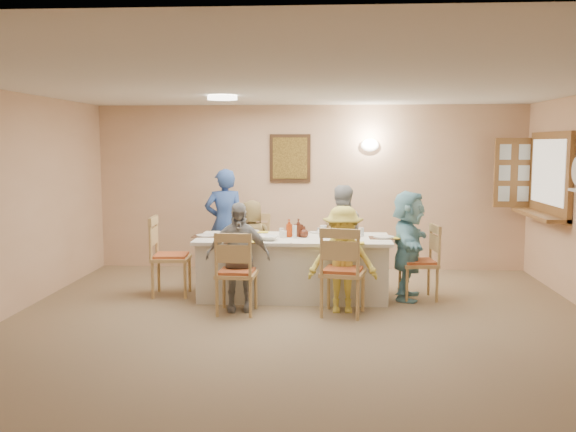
# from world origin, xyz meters

# --- Properties ---
(ground) EXTENTS (7.00, 7.00, 0.00)m
(ground) POSITION_xyz_m (0.00, 0.00, 0.00)
(ground) COLOR #8B7358
(room_walls) EXTENTS (7.00, 7.00, 7.00)m
(room_walls) POSITION_xyz_m (0.00, 0.00, 1.51)
(room_walls) COLOR #D6A981
(room_walls) RESTS_ON ground
(wall_picture) EXTENTS (0.62, 0.05, 0.72)m
(wall_picture) POSITION_xyz_m (-0.30, 3.46, 1.70)
(wall_picture) COLOR #432B17
(wall_picture) RESTS_ON room_walls
(wall_sconce) EXTENTS (0.26, 0.09, 0.18)m
(wall_sconce) POSITION_xyz_m (0.90, 3.44, 1.90)
(wall_sconce) COLOR white
(wall_sconce) RESTS_ON room_walls
(ceiling_light) EXTENTS (0.36, 0.36, 0.05)m
(ceiling_light) POSITION_xyz_m (-1.00, 1.50, 2.47)
(ceiling_light) COLOR white
(ceiling_light) RESTS_ON room_walls
(serving_hatch) EXTENTS (0.06, 1.50, 1.15)m
(serving_hatch) POSITION_xyz_m (3.21, 2.40, 1.50)
(serving_hatch) COLOR olive
(serving_hatch) RESTS_ON room_walls
(hatch_sill) EXTENTS (0.30, 1.50, 0.05)m
(hatch_sill) POSITION_xyz_m (3.09, 2.40, 0.97)
(hatch_sill) COLOR olive
(hatch_sill) RESTS_ON room_walls
(shutter_door) EXTENTS (0.55, 0.04, 1.00)m
(shutter_door) POSITION_xyz_m (2.95, 3.16, 1.50)
(shutter_door) COLOR olive
(shutter_door) RESTS_ON room_walls
(dining_table) EXTENTS (2.39, 1.01, 0.76)m
(dining_table) POSITION_xyz_m (-0.15, 1.62, 0.38)
(dining_table) COLOR silver
(dining_table) RESTS_ON ground
(chair_back_left) EXTENTS (0.49, 0.49, 0.96)m
(chair_back_left) POSITION_xyz_m (-0.75, 2.42, 0.48)
(chair_back_left) COLOR tan
(chair_back_left) RESTS_ON ground
(chair_back_right) EXTENTS (0.45, 0.45, 0.91)m
(chair_back_right) POSITION_xyz_m (0.45, 2.42, 0.45)
(chair_back_right) COLOR tan
(chair_back_right) RESTS_ON ground
(chair_front_left) EXTENTS (0.48, 0.48, 0.95)m
(chair_front_left) POSITION_xyz_m (-0.75, 0.82, 0.48)
(chair_front_left) COLOR tan
(chair_front_left) RESTS_ON ground
(chair_front_right) EXTENTS (0.57, 0.57, 1.02)m
(chair_front_right) POSITION_xyz_m (0.45, 0.82, 0.51)
(chair_front_right) COLOR tan
(chair_front_right) RESTS_ON ground
(chair_left_end) EXTENTS (0.52, 0.52, 1.02)m
(chair_left_end) POSITION_xyz_m (-1.70, 1.62, 0.51)
(chair_left_end) COLOR tan
(chair_left_end) RESTS_ON ground
(chair_right_end) EXTENTS (0.50, 0.50, 0.93)m
(chair_right_end) POSITION_xyz_m (1.40, 1.62, 0.47)
(chair_right_end) COLOR tan
(chair_right_end) RESTS_ON ground
(diner_back_left) EXTENTS (0.59, 0.40, 1.16)m
(diner_back_left) POSITION_xyz_m (-0.75, 2.30, 0.58)
(diner_back_left) COLOR brown
(diner_back_left) RESTS_ON ground
(diner_back_right) EXTENTS (0.79, 0.68, 1.37)m
(diner_back_right) POSITION_xyz_m (0.45, 2.30, 0.68)
(diner_back_right) COLOR #96989C
(diner_back_right) RESTS_ON ground
(diner_front_left) EXTENTS (0.82, 0.51, 1.26)m
(diner_front_left) POSITION_xyz_m (-0.75, 0.94, 0.63)
(diner_front_left) COLOR #999999
(diner_front_left) RESTS_ON ground
(diner_front_right) EXTENTS (0.81, 0.49, 1.22)m
(diner_front_right) POSITION_xyz_m (0.45, 0.94, 0.61)
(diner_front_right) COLOR #E7D34F
(diner_front_right) RESTS_ON ground
(diner_right_end) EXTENTS (1.39, 0.85, 1.35)m
(diner_right_end) POSITION_xyz_m (1.27, 1.62, 0.67)
(diner_right_end) COLOR #84C8D7
(diner_right_end) RESTS_ON ground
(caregiver) EXTENTS (0.76, 0.66, 1.56)m
(caregiver) POSITION_xyz_m (-1.20, 2.77, 0.78)
(caregiver) COLOR #2E4D94
(caregiver) RESTS_ON ground
(placemat_fl) EXTENTS (0.38, 0.28, 0.01)m
(placemat_fl) POSITION_xyz_m (-0.75, 1.20, 0.76)
(placemat_fl) COLOR #472B19
(placemat_fl) RESTS_ON dining_table
(plate_fl) EXTENTS (0.24, 0.24, 0.01)m
(plate_fl) POSITION_xyz_m (-0.75, 1.20, 0.77)
(plate_fl) COLOR white
(plate_fl) RESTS_ON dining_table
(napkin_fl) EXTENTS (0.13, 0.13, 0.01)m
(napkin_fl) POSITION_xyz_m (-0.57, 1.15, 0.77)
(napkin_fl) COLOR yellow
(napkin_fl) RESTS_ON dining_table
(placemat_fr) EXTENTS (0.33, 0.25, 0.01)m
(placemat_fr) POSITION_xyz_m (0.45, 1.20, 0.76)
(placemat_fr) COLOR #472B19
(placemat_fr) RESTS_ON dining_table
(plate_fr) EXTENTS (0.25, 0.25, 0.02)m
(plate_fr) POSITION_xyz_m (0.45, 1.20, 0.77)
(plate_fr) COLOR white
(plate_fr) RESTS_ON dining_table
(napkin_fr) EXTENTS (0.15, 0.15, 0.01)m
(napkin_fr) POSITION_xyz_m (0.63, 1.15, 0.77)
(napkin_fr) COLOR yellow
(napkin_fr) RESTS_ON dining_table
(placemat_bl) EXTENTS (0.32, 0.24, 0.01)m
(placemat_bl) POSITION_xyz_m (-0.75, 2.04, 0.76)
(placemat_bl) COLOR #472B19
(placemat_bl) RESTS_ON dining_table
(plate_bl) EXTENTS (0.25, 0.25, 0.02)m
(plate_bl) POSITION_xyz_m (-0.75, 2.04, 0.77)
(plate_bl) COLOR white
(plate_bl) RESTS_ON dining_table
(napkin_bl) EXTENTS (0.14, 0.14, 0.01)m
(napkin_bl) POSITION_xyz_m (-0.57, 1.99, 0.77)
(napkin_bl) COLOR yellow
(napkin_bl) RESTS_ON dining_table
(placemat_br) EXTENTS (0.35, 0.26, 0.01)m
(placemat_br) POSITION_xyz_m (0.45, 2.04, 0.76)
(placemat_br) COLOR #472B19
(placemat_br) RESTS_ON dining_table
(plate_br) EXTENTS (0.26, 0.26, 0.02)m
(plate_br) POSITION_xyz_m (0.45, 2.04, 0.77)
(plate_br) COLOR white
(plate_br) RESTS_ON dining_table
(napkin_br) EXTENTS (0.14, 0.14, 0.01)m
(napkin_br) POSITION_xyz_m (0.63, 1.99, 0.77)
(napkin_br) COLOR yellow
(napkin_br) RESTS_ON dining_table
(placemat_le) EXTENTS (0.33, 0.25, 0.01)m
(placemat_le) POSITION_xyz_m (-1.25, 1.62, 0.76)
(placemat_le) COLOR #472B19
(placemat_le) RESTS_ON dining_table
(plate_le) EXTENTS (0.25, 0.25, 0.02)m
(plate_le) POSITION_xyz_m (-1.25, 1.62, 0.77)
(plate_le) COLOR white
(plate_le) RESTS_ON dining_table
(napkin_le) EXTENTS (0.13, 0.13, 0.01)m
(napkin_le) POSITION_xyz_m (-1.07, 1.57, 0.77)
(napkin_le) COLOR yellow
(napkin_le) RESTS_ON dining_table
(placemat_re) EXTENTS (0.36, 0.27, 0.01)m
(placemat_re) POSITION_xyz_m (0.97, 1.62, 0.76)
(placemat_re) COLOR #472B19
(placemat_re) RESTS_ON dining_table
(plate_re) EXTENTS (0.26, 0.26, 0.02)m
(plate_re) POSITION_xyz_m (0.97, 1.62, 0.77)
(plate_re) COLOR white
(plate_re) RESTS_ON dining_table
(napkin_re) EXTENTS (0.14, 0.14, 0.01)m
(napkin_re) POSITION_xyz_m (1.15, 1.57, 0.77)
(napkin_re) COLOR yellow
(napkin_re) RESTS_ON dining_table
(teacup_a) EXTENTS (0.20, 0.20, 0.09)m
(teacup_a) POSITION_xyz_m (-0.96, 1.33, 0.81)
(teacup_a) COLOR white
(teacup_a) RESTS_ON dining_table
(teacup_b) EXTENTS (0.10, 0.10, 0.09)m
(teacup_b) POSITION_xyz_m (0.22, 2.12, 0.80)
(teacup_b) COLOR white
(teacup_b) RESTS_ON dining_table
(bowl_a) EXTENTS (0.29, 0.29, 0.05)m
(bowl_a) POSITION_xyz_m (-0.43, 1.34, 0.79)
(bowl_a) COLOR white
(bowl_a) RESTS_ON dining_table
(bowl_b) EXTENTS (0.25, 0.25, 0.06)m
(bowl_b) POSITION_xyz_m (0.24, 1.87, 0.79)
(bowl_b) COLOR white
(bowl_b) RESTS_ON dining_table
(condiment_ketchup) EXTENTS (0.15, 0.15, 0.23)m
(condiment_ketchup) POSITION_xyz_m (-0.20, 1.62, 0.87)
(condiment_ketchup) COLOR #B53A0F
(condiment_ketchup) RESTS_ON dining_table
(condiment_brown) EXTENTS (0.16, 0.16, 0.22)m
(condiment_brown) POSITION_xyz_m (-0.09, 1.69, 0.87)
(condiment_brown) COLOR #532516
(condiment_brown) RESTS_ON dining_table
(condiment_malt) EXTENTS (0.15, 0.15, 0.14)m
(condiment_malt) POSITION_xyz_m (-0.01, 1.61, 0.83)
(condiment_malt) COLOR #532516
(condiment_malt) RESTS_ON dining_table
(drinking_glass) EXTENTS (0.07, 0.07, 0.10)m
(drinking_glass) POSITION_xyz_m (-0.30, 1.67, 0.82)
(drinking_glass) COLOR silver
(drinking_glass) RESTS_ON dining_table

